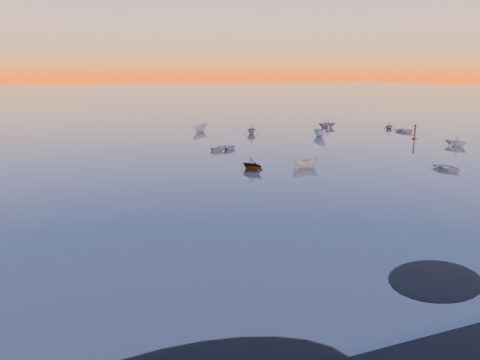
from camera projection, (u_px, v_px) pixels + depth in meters
ground at (123, 122)px, 115.91m from camera, size 600.00×600.00×0.00m
mud_lobes at (400, 317)px, 24.65m from camera, size 140.00×6.00×0.07m
moored_fleet at (166, 152)px, 73.45m from camera, size 124.00×58.00×1.20m
boat_near_center at (305, 167)px, 62.32m from camera, size 1.70×3.81×1.30m
boat_near_right at (456, 146)px, 79.55m from camera, size 4.39×3.17×1.40m
channel_marker at (415, 133)px, 87.42m from camera, size 0.83×0.83×2.95m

